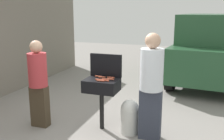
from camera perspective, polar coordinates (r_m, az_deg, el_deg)
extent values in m
plane|color=gray|center=(4.79, -3.48, -13.46)|extent=(24.00, 24.00, 0.00)
cylinder|color=black|center=(4.78, -2.25, -8.79)|extent=(0.08, 0.08, 0.72)
cube|color=black|center=(4.62, -2.30, -3.39)|extent=(0.60, 0.44, 0.22)
cube|color=black|center=(4.74, -1.36, 1.03)|extent=(0.60, 0.05, 0.42)
cylinder|color=#C6593D|center=(4.56, -1.44, -2.02)|extent=(0.13, 0.04, 0.03)
cylinder|color=#B74C33|center=(4.53, -2.89, -2.11)|extent=(0.13, 0.03, 0.03)
cylinder|color=#C6593D|center=(4.70, -2.19, -1.56)|extent=(0.13, 0.04, 0.03)
cylinder|color=#AD4228|center=(4.47, -1.51, -2.31)|extent=(0.13, 0.03, 0.03)
cylinder|color=#C6593D|center=(4.56, -0.37, -2.01)|extent=(0.13, 0.03, 0.03)
cylinder|color=#B74C33|center=(4.67, -0.25, -1.65)|extent=(0.13, 0.03, 0.03)
cylinder|color=#C6593D|center=(4.76, -3.01, -1.38)|extent=(0.13, 0.03, 0.03)
cylinder|color=#B74C33|center=(4.46, -2.57, -2.36)|extent=(0.13, 0.03, 0.03)
cylinder|color=silver|center=(4.67, 3.89, -11.04)|extent=(0.32, 0.32, 0.46)
sphere|color=silver|center=(4.58, 3.94, -8.41)|extent=(0.31, 0.31, 0.31)
cube|color=#3F3323|center=(5.05, -15.56, -7.67)|extent=(0.32, 0.18, 0.78)
cylinder|color=#B23338|center=(4.86, -16.05, 0.02)|extent=(0.34, 0.34, 0.61)
sphere|color=tan|center=(4.79, -16.37, 4.93)|extent=(0.23, 0.23, 0.23)
cube|color=#333847|center=(4.45, 8.40, -9.62)|extent=(0.36, 0.20, 0.86)
cylinder|color=silver|center=(4.22, 8.74, 0.08)|extent=(0.38, 0.38, 0.68)
sphere|color=tan|center=(4.14, 8.96, 6.37)|extent=(0.25, 0.25, 0.25)
cube|color=#234C2D|center=(8.45, 21.21, 2.85)|extent=(2.35, 4.57, 0.90)
cube|color=#234C2D|center=(8.16, 21.59, 8.52)|extent=(2.02, 2.77, 0.80)
cylinder|color=black|center=(7.17, 12.73, -1.96)|extent=(0.29, 0.66, 0.64)
cylinder|color=black|center=(10.13, 16.62, 2.16)|extent=(0.29, 0.66, 0.64)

